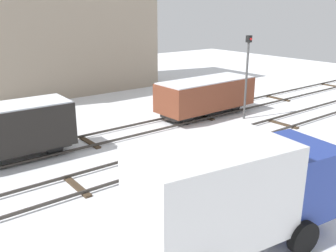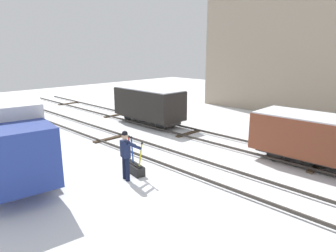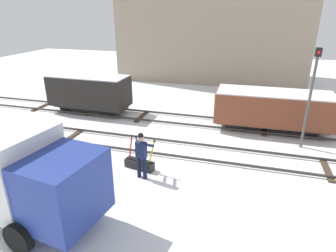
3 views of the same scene
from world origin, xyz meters
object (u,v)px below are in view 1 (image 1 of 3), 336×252
Objects in this scene: delivery_truck at (236,189)px; freight_car_near_switch at (9,129)px; rail_worker at (227,148)px; freight_car_back_track at (206,95)px; signal_post at (247,70)px; switch_lever_frame at (208,166)px.

freight_car_near_switch is at bearing 115.25° from delivery_truck.
rail_worker is 0.32× the size of freight_car_back_track.
rail_worker is at bearing -143.88° from signal_post.
freight_car_near_switch is at bearing 144.33° from switch_lever_frame.
freight_car_near_switch is at bearing 143.27° from rail_worker.
rail_worker is at bearing -46.11° from freight_car_near_switch.
delivery_truck is at bearing -140.34° from signal_post.
freight_car_back_track is at bearing 57.89° from switch_lever_frame.
signal_post is 0.77× the size of freight_car_back_track.
signal_post is 0.93× the size of freight_car_near_switch.
signal_post reaches higher than freight_car_near_switch.
switch_lever_frame is 4.70m from delivery_truck.
delivery_truck is 11.97m from signal_post.
freight_car_near_switch is (-5.46, 5.70, 1.09)m from switch_lever_frame.
signal_post is at bearing -53.99° from freight_car_back_track.
delivery_truck is 12.24m from freight_car_back_track.
rail_worker reaches higher than switch_lever_frame.
rail_worker is 7.99m from freight_car_back_track.
delivery_truck is 1.18× the size of freight_car_near_switch.
freight_car_near_switch is at bearing 171.70° from signal_post.
delivery_truck is at bearing -114.91° from switch_lever_frame.
switch_lever_frame is at bearing 62.82° from delivery_truck.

